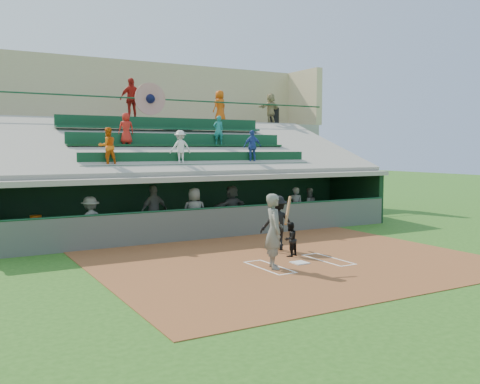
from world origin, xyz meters
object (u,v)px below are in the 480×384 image
white_table (37,236)px  water_cooler (36,221)px  home_plate (300,263)px  catcher (290,239)px  trash_bin (273,116)px  batter_at_plate (274,231)px

white_table → water_cooler: water_cooler is taller
home_plate → white_table: 8.75m
catcher → trash_bin: trash_bin is taller
home_plate → catcher: catcher is taller
home_plate → white_table: white_table is taller
white_table → home_plate: bearing=-53.3°
home_plate → batter_at_plate: batter_at_plate is taller
white_table → water_cooler: size_ratio=2.05×
home_plate → water_cooler: 8.83m
catcher → batter_at_plate: bearing=18.6°
trash_bin → water_cooler: bearing=-154.0°
batter_at_plate → white_table: size_ratio=2.68×
home_plate → water_cooler: (-6.08, 6.34, 0.86)m
batter_at_plate → water_cooler: 8.27m
home_plate → trash_bin: size_ratio=0.46×
home_plate → catcher: bearing=71.0°
batter_at_plate → white_table: bearing=128.1°
home_plate → white_table: bearing=133.8°
batter_at_plate → catcher: bearing=40.4°
catcher → white_table: bearing=-61.8°
home_plate → batter_at_plate: size_ratio=0.21×
catcher → water_cooler: (-6.41, 5.40, 0.35)m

